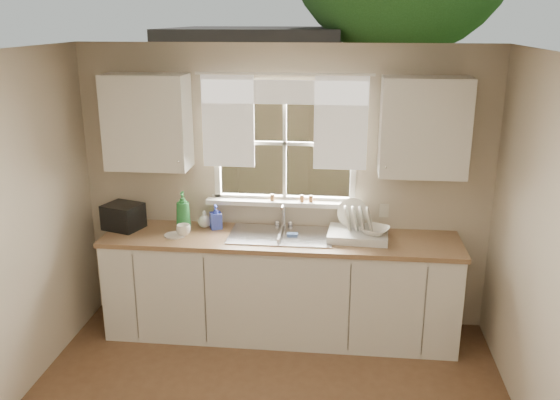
# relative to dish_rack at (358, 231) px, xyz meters

# --- Properties ---
(room_walls) EXTENTS (3.62, 4.02, 2.50)m
(room_walls) POSITION_rel_dish_rack_xyz_m (-0.65, -1.79, 0.26)
(room_walls) COLOR beige
(room_walls) RESTS_ON ground
(ceiling) EXTENTS (3.60, 4.00, 0.02)m
(ceiling) POSITION_rel_dish_rack_xyz_m (-0.65, -1.73, 1.52)
(ceiling) COLOR silver
(ceiling) RESTS_ON room_walls
(window) EXTENTS (1.38, 0.16, 1.06)m
(window) POSITION_rel_dish_rack_xyz_m (-0.65, 0.28, 0.51)
(window) COLOR white
(window) RESTS_ON room_walls
(curtains) EXTENTS (1.50, 0.03, 0.81)m
(curtains) POSITION_rel_dish_rack_xyz_m (-0.65, 0.22, 0.96)
(curtains) COLOR white
(curtains) RESTS_ON room_walls
(base_cabinets) EXTENTS (3.00, 0.62, 0.87)m
(base_cabinets) POSITION_rel_dish_rack_xyz_m (-0.65, -0.05, -0.54)
(base_cabinets) COLOR silver
(base_cabinets) RESTS_ON ground
(countertop) EXTENTS (3.04, 0.65, 0.04)m
(countertop) POSITION_rel_dish_rack_xyz_m (-0.65, -0.05, -0.09)
(countertop) COLOR olive
(countertop) RESTS_ON base_cabinets
(upper_cabinet_left) EXTENTS (0.70, 0.33, 0.80)m
(upper_cabinet_left) POSITION_rel_dish_rack_xyz_m (-1.80, 0.10, 0.87)
(upper_cabinet_left) COLOR silver
(upper_cabinet_left) RESTS_ON room_walls
(upper_cabinet_right) EXTENTS (0.70, 0.33, 0.80)m
(upper_cabinet_right) POSITION_rel_dish_rack_xyz_m (0.50, 0.10, 0.87)
(upper_cabinet_right) COLOR silver
(upper_cabinet_right) RESTS_ON room_walls
(wall_outlet) EXTENTS (0.08, 0.01, 0.12)m
(wall_outlet) POSITION_rel_dish_rack_xyz_m (0.23, 0.26, 0.10)
(wall_outlet) COLOR beige
(wall_outlet) RESTS_ON room_walls
(sill_jars) EXTENTS (0.38, 0.04, 0.06)m
(sill_jars) POSITION_rel_dish_rack_xyz_m (-0.55, 0.21, 0.20)
(sill_jars) COLOR brown
(sill_jars) RESTS_ON window
(sink) EXTENTS (0.88, 0.52, 0.40)m
(sink) POSITION_rel_dish_rack_xyz_m (-0.65, -0.01, -0.14)
(sink) COLOR #B7B7BC
(sink) RESTS_ON countertop
(dish_rack) EXTENTS (0.52, 0.40, 0.31)m
(dish_rack) POSITION_rel_dish_rack_xyz_m (0.00, 0.00, 0.00)
(dish_rack) COLOR silver
(dish_rack) RESTS_ON countertop
(bowl) EXTENTS (0.31, 0.31, 0.06)m
(bowl) POSITION_rel_dish_rack_xyz_m (0.14, -0.05, 0.03)
(bowl) COLOR white
(bowl) RESTS_ON dish_rack
(soap_bottle_a) EXTENTS (0.15, 0.15, 0.34)m
(soap_bottle_a) POSITION_rel_dish_rack_xyz_m (-1.52, 0.06, 0.10)
(soap_bottle_a) COLOR #297D39
(soap_bottle_a) RESTS_ON countertop
(soap_bottle_b) EXTENTS (0.13, 0.13, 0.22)m
(soap_bottle_b) POSITION_rel_dish_rack_xyz_m (-1.24, 0.11, 0.04)
(soap_bottle_b) COLOR blue
(soap_bottle_b) RESTS_ON countertop
(soap_bottle_c) EXTENTS (0.14, 0.14, 0.15)m
(soap_bottle_c) POSITION_rel_dish_rack_xyz_m (-1.35, 0.14, 0.01)
(soap_bottle_c) COLOR beige
(soap_bottle_c) RESTS_ON countertop
(saucer) EXTENTS (0.18, 0.18, 0.01)m
(saucer) POSITION_rel_dish_rack_xyz_m (-1.55, -0.11, -0.06)
(saucer) COLOR white
(saucer) RESTS_ON countertop
(cup) EXTENTS (0.14, 0.14, 0.10)m
(cup) POSITION_rel_dish_rack_xyz_m (-1.48, -0.09, -0.02)
(cup) COLOR white
(cup) RESTS_ON countertop
(black_appliance) EXTENTS (0.37, 0.35, 0.22)m
(black_appliance) POSITION_rel_dish_rack_xyz_m (-2.05, 0.02, 0.04)
(black_appliance) COLOR black
(black_appliance) RESTS_ON countertop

